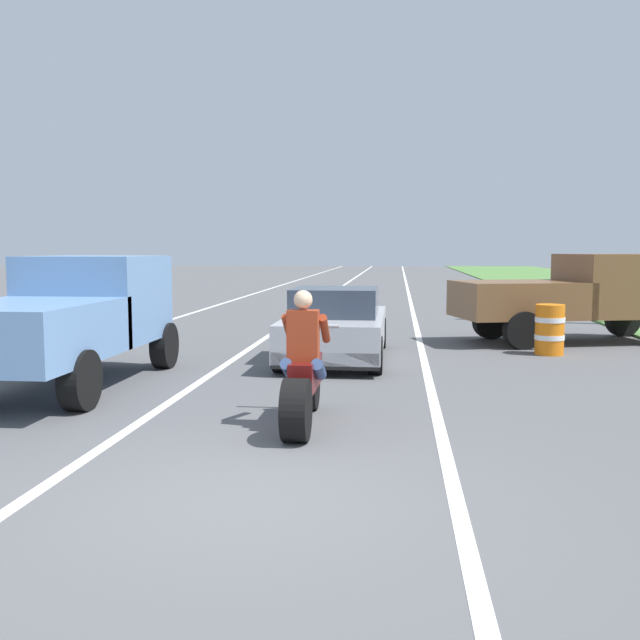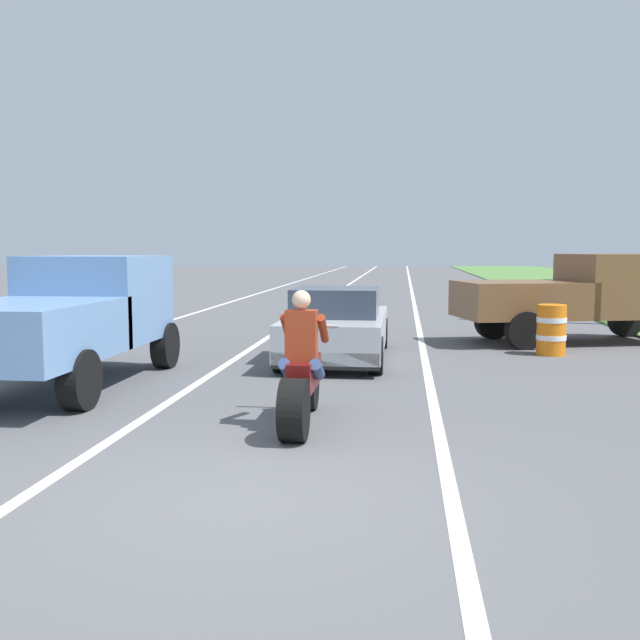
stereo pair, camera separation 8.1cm
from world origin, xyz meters
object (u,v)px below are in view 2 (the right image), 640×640
at_px(motorcycle_with_rider, 302,378).
at_px(pickup_truck_left_lane_light_blue, 72,314).
at_px(construction_barrel_mid, 524,313).
at_px(pickup_truck_right_shoulder_brown, 577,293).
at_px(construction_barrel_far, 496,297).
at_px(construction_barrel_nearest, 551,330).
at_px(sports_car_silver, 337,326).

xyz_separation_m(motorcycle_with_rider, pickup_truck_left_lane_light_blue, (-3.86, 2.18, 0.51)).
bearing_deg(pickup_truck_left_lane_light_blue, construction_barrel_mid, 43.82).
height_order(pickup_truck_right_shoulder_brown, construction_barrel_mid, pickup_truck_right_shoulder_brown).
bearing_deg(motorcycle_with_rider, construction_barrel_far, 75.22).
distance_m(motorcycle_with_rider, construction_barrel_mid, 10.70).
xyz_separation_m(pickup_truck_left_lane_light_blue, construction_barrel_nearest, (7.96, 4.11, -0.60)).
relative_size(motorcycle_with_rider, construction_barrel_nearest, 2.21).
xyz_separation_m(sports_car_silver, pickup_truck_right_shoulder_brown, (5.11, 3.06, 0.48)).
bearing_deg(sports_car_silver, motorcycle_with_rider, -89.17).
xyz_separation_m(motorcycle_with_rider, pickup_truck_right_shoulder_brown, (5.03, 8.27, 0.51)).
height_order(motorcycle_with_rider, construction_barrel_nearest, motorcycle_with_rider).
relative_size(pickup_truck_right_shoulder_brown, construction_barrel_nearest, 5.14).
xyz_separation_m(sports_car_silver, construction_barrel_mid, (4.22, 4.65, -0.13)).
bearing_deg(pickup_truck_right_shoulder_brown, motorcycle_with_rider, -121.31).
height_order(sports_car_silver, construction_barrel_far, sports_car_silver).
xyz_separation_m(pickup_truck_left_lane_light_blue, construction_barrel_far, (8.11, 13.92, -0.60)).
height_order(pickup_truck_left_lane_light_blue, construction_barrel_mid, pickup_truck_left_lane_light_blue).
relative_size(pickup_truck_left_lane_light_blue, construction_barrel_mid, 4.80).
bearing_deg(pickup_truck_right_shoulder_brown, construction_barrel_far, 95.75).
bearing_deg(pickup_truck_left_lane_light_blue, motorcycle_with_rider, -29.39).
bearing_deg(construction_barrel_nearest, pickup_truck_left_lane_light_blue, -152.69).
distance_m(pickup_truck_left_lane_light_blue, construction_barrel_far, 16.12).
bearing_deg(pickup_truck_left_lane_light_blue, construction_barrel_far, 59.77).
bearing_deg(pickup_truck_right_shoulder_brown, construction_barrel_mid, 119.18).
distance_m(motorcycle_with_rider, sports_car_silver, 5.21).
relative_size(construction_barrel_nearest, construction_barrel_mid, 1.00).
xyz_separation_m(pickup_truck_right_shoulder_brown, construction_barrel_mid, (-0.89, 1.59, -0.60)).
xyz_separation_m(motorcycle_with_rider, construction_barrel_nearest, (4.09, 6.29, -0.09)).
relative_size(pickup_truck_left_lane_light_blue, construction_barrel_nearest, 4.80).
bearing_deg(sports_car_silver, pickup_truck_left_lane_light_blue, -141.31).
bearing_deg(construction_barrel_mid, motorcycle_with_rider, -112.79).
height_order(pickup_truck_left_lane_light_blue, construction_barrel_nearest, pickup_truck_left_lane_light_blue).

